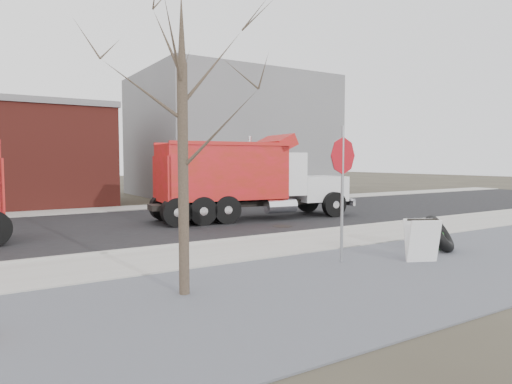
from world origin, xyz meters
TOP-DOWN VIEW (x-y plane):
  - ground at (0.00, 0.00)m, footprint 120.00×120.00m
  - gravel_verge at (0.00, -3.50)m, footprint 60.00×5.00m
  - sidewalk at (0.00, 0.25)m, footprint 60.00×2.50m
  - curb at (0.00, 1.55)m, footprint 60.00×0.15m
  - road at (0.00, 6.30)m, footprint 60.00×9.40m
  - far_sidewalk at (0.00, 12.00)m, footprint 60.00×2.00m
  - building_grey at (9.00, 18.00)m, footprint 12.00×10.00m
  - bare_tree at (-3.20, -2.60)m, footprint 3.20×3.20m
  - fire_hydrant at (3.98, -2.31)m, footprint 0.48×0.47m
  - truck_tire at (3.87, -2.54)m, footprint 1.34×1.26m
  - stop_sign at (0.84, -2.18)m, footprint 0.84×0.17m
  - sandwich_board at (2.42, -3.14)m, footprint 0.84×0.71m
  - dump_truck_red_a at (2.96, 5.67)m, footprint 8.35×3.11m

SIDE VIEW (x-z plane):
  - ground at x=0.00m, z-range 0.00..0.00m
  - road at x=0.00m, z-range 0.00..0.02m
  - gravel_verge at x=0.00m, z-range 0.00..0.03m
  - sidewalk at x=0.00m, z-range 0.00..0.06m
  - far_sidewalk at x=0.00m, z-range 0.00..0.06m
  - curb at x=0.00m, z-range 0.00..0.11m
  - fire_hydrant at x=3.98m, z-range -0.04..0.82m
  - truck_tire at x=3.87m, z-range -0.05..1.00m
  - sandwich_board at x=2.42m, z-range 0.03..1.03m
  - dump_truck_red_a at x=2.96m, z-range 0.03..3.37m
  - stop_sign at x=0.84m, z-range 0.54..3.67m
  - bare_tree at x=-3.20m, z-range 0.70..5.90m
  - building_grey at x=9.00m, z-range 0.00..8.00m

